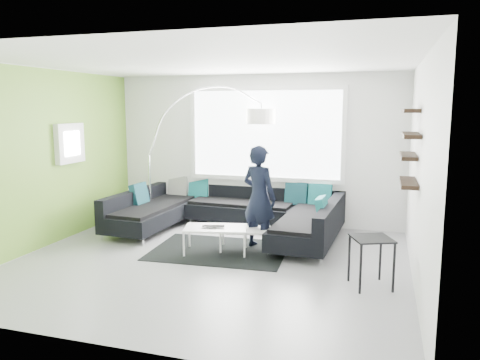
% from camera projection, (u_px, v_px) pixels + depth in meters
% --- Properties ---
extents(ground, '(5.50, 5.50, 0.00)m').
position_uv_depth(ground, '(209.00, 262.00, 6.68)').
color(ground, gray).
rests_on(ground, ground).
extents(room_shell, '(5.54, 5.04, 2.82)m').
position_uv_depth(room_shell, '(215.00, 135.00, 6.59)').
color(room_shell, silver).
rests_on(room_shell, ground).
extents(sectional_sofa, '(3.86, 2.50, 0.81)m').
position_uv_depth(sectional_sofa, '(227.00, 214.00, 8.10)').
color(sectional_sofa, black).
rests_on(sectional_sofa, ground).
extents(rug, '(2.12, 1.60, 0.01)m').
position_uv_depth(rug, '(219.00, 250.00, 7.22)').
color(rug, black).
rests_on(rug, ground).
extents(coffee_table, '(1.35, 0.97, 0.40)m').
position_uv_depth(coffee_table, '(231.00, 239.00, 7.18)').
color(coffee_table, white).
rests_on(coffee_table, ground).
extents(arc_lamp, '(2.61, 1.58, 2.59)m').
position_uv_depth(arc_lamp, '(149.00, 156.00, 8.79)').
color(arc_lamp, white).
rests_on(arc_lamp, ground).
extents(side_table, '(0.60, 0.60, 0.62)m').
position_uv_depth(side_table, '(371.00, 262.00, 5.73)').
color(side_table, black).
rests_on(side_table, ground).
extents(person, '(0.86, 0.80, 1.62)m').
position_uv_depth(person, '(259.00, 197.00, 7.27)').
color(person, black).
rests_on(person, ground).
extents(laptop, '(0.47, 0.41, 0.03)m').
position_uv_depth(laptop, '(213.00, 227.00, 7.01)').
color(laptop, black).
rests_on(laptop, coffee_table).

